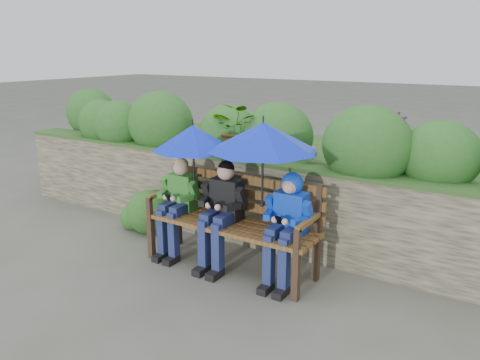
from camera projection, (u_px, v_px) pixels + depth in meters
The scene contains 8 objects.
ground at pixel (235, 268), 4.96m from camera, with size 60.00×60.00×0.00m, color #505144.
garden_backdrop at pixel (298, 175), 6.07m from camera, with size 8.00×2.89×1.88m.
park_bench at pixel (234, 216), 4.88m from camera, with size 1.88×0.55×0.99m.
boy_left at pixel (178, 201), 5.14m from camera, with size 0.45×0.52×1.10m.
boy_middle at pixel (222, 208), 4.83m from camera, with size 0.48×0.56×1.15m.
boy_right at pixel (287, 219), 4.46m from camera, with size 0.46×0.55×1.12m.
umbrella_left at pixel (193, 138), 4.90m from camera, with size 0.87×0.87×0.81m.
umbrella_right at pixel (263, 137), 4.40m from camera, with size 1.07×1.07×0.89m.
Camera 1 is at (2.43, -3.81, 2.24)m, focal length 35.00 mm.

